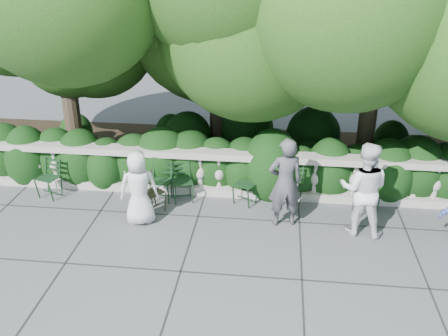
# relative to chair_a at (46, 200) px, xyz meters

# --- Properties ---
(ground) EXTENTS (90.00, 90.00, 0.00)m
(ground) POSITION_rel_chair_a_xyz_m (3.80, -1.13, 0.00)
(ground) COLOR #4A4B51
(ground) RESTS_ON ground
(balustrade) EXTENTS (12.00, 0.44, 1.00)m
(balustrade) POSITION_rel_chair_a_xyz_m (3.80, 0.67, 0.49)
(balustrade) COLOR #9E998E
(balustrade) RESTS_ON ground
(shrub_hedge) EXTENTS (15.00, 2.60, 1.70)m
(shrub_hedge) POSITION_rel_chair_a_xyz_m (3.80, 1.87, 0.00)
(shrub_hedge) COLOR black
(shrub_hedge) RESTS_ON ground
(chair_a) EXTENTS (0.56, 0.58, 0.84)m
(chair_a) POSITION_rel_chair_a_xyz_m (0.00, 0.00, 0.00)
(chair_a) COLOR black
(chair_a) RESTS_ON ground
(chair_b) EXTENTS (0.58, 0.60, 0.84)m
(chair_b) POSITION_rel_chair_a_xyz_m (2.93, 0.15, 0.00)
(chair_b) COLOR black
(chair_b) RESTS_ON ground
(chair_c) EXTENTS (0.61, 0.63, 0.84)m
(chair_c) POSITION_rel_chair_a_xyz_m (4.12, 0.20, 0.00)
(chair_c) COLOR black
(chair_c) RESTS_ON ground
(chair_d) EXTENTS (0.45, 0.49, 0.84)m
(chair_d) POSITION_rel_chair_a_xyz_m (2.44, 0.11, 0.00)
(chair_d) COLOR black
(chair_d) RESTS_ON ground
(chair_e) EXTENTS (0.56, 0.59, 0.84)m
(chair_e) POSITION_rel_chair_a_xyz_m (6.64, 0.04, 0.00)
(chair_e) COLOR black
(chair_e) RESTS_ON ground
(chair_f) EXTENTS (0.55, 0.58, 0.84)m
(chair_f) POSITION_rel_chair_a_xyz_m (5.08, 0.19, 0.00)
(chair_f) COLOR black
(chair_f) RESTS_ON ground
(chair_weathered) EXTENTS (0.65, 0.64, 0.84)m
(chair_weathered) POSITION_rel_chair_a_xyz_m (2.50, -0.34, 0.00)
(chair_weathered) COLOR black
(chair_weathered) RESTS_ON ground
(person_businessman) EXTENTS (0.83, 0.65, 1.49)m
(person_businessman) POSITION_rel_chair_a_xyz_m (2.24, -0.65, 0.74)
(person_businessman) COLOR silver
(person_businessman) RESTS_ON ground
(person_woman_grey) EXTENTS (0.73, 0.57, 1.78)m
(person_woman_grey) POSITION_rel_chair_a_xyz_m (4.98, -0.40, 0.89)
(person_woman_grey) COLOR #434247
(person_woman_grey) RESTS_ON ground
(person_casual_man) EXTENTS (0.99, 0.84, 1.81)m
(person_casual_man) POSITION_rel_chair_a_xyz_m (6.39, -0.54, 0.90)
(person_casual_man) COLOR white
(person_casual_man) RESTS_ON ground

